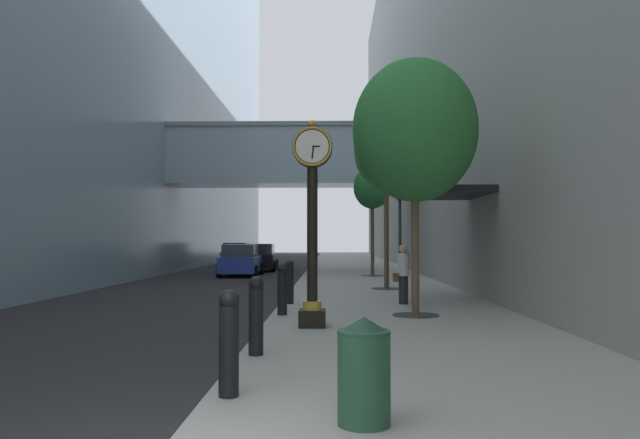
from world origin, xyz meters
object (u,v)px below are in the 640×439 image
Objects in this scene: bollard_nearest at (229,340)px; car_grey_near at (237,255)px; street_clock at (312,213)px; street_tree_mid_near at (386,152)px; bollard_fifth at (290,281)px; car_black_far at (261,258)px; bollard_fourth at (282,288)px; trash_bin at (364,369)px; street_tree_mid_far at (372,188)px; pedestrian_walking at (403,273)px; street_tree_near at (415,131)px; bollard_second at (256,314)px; car_blue_mid at (241,261)px.

car_grey_near reaches higher than bollard_nearest.
street_clock is 10.16m from street_tree_mid_near.
street_tree_mid_near reaches higher than car_grey_near.
bollard_fifth is 0.29× the size of car_black_far.
car_grey_near is at bearing 102.10° from bollard_fifth.
bollard_fifth is (0.00, 2.48, 0.00)m from bollard_fourth.
bollard_fourth reaches higher than trash_bin.
street_tree_mid_far is 13.19m from pedestrian_walking.
street_tree_near is 1.42× the size of car_black_far.
bollard_second is 3.81m from trash_bin.
street_tree_mid_near is 6.08× the size of trash_bin.
street_tree_mid_far is (3.17, 20.19, 3.66)m from bollard_second.
street_clock is 3.49× the size of bollard_fifth.
street_tree_mid_far reaches higher than street_clock.
car_black_far reaches higher than bollard_fourth.
car_black_far reaches higher than bollard_fifth.
bollard_fifth is 0.28× the size of car_blue_mid.
street_tree_mid_near is 6.56m from pedestrian_walking.
bollard_fourth is (-0.78, 1.93, -1.71)m from street_clock.
street_clock is at bearing -77.11° from car_blue_mid.
bollard_second is at bearing -98.92° from street_tree_mid_far.
street_tree_near is at bearing -68.63° from car_blue_mid.
bollard_second is (0.00, 2.48, 0.00)m from bollard_nearest.
street_tree_near is 15.27m from street_tree_mid_far.
car_black_far is (-3.17, 19.99, 0.02)m from bollard_fifth.
street_tree_mid_far reaches higher than bollard_second.
car_black_far is at bearing 99.20° from street_clock.
trash_bin is (-1.67, -8.42, -3.86)m from street_tree_near.
car_grey_near is at bearing 100.86° from trash_bin.
car_black_far is at bearing 85.08° from car_blue_mid.
street_tree_mid_far is at bearing 76.03° from bollard_fifth.
trash_bin is 11.09m from pedestrian_walking.
car_grey_near is 0.95× the size of car_black_far.
street_tree_near is at bearing 57.22° from bollard_second.
trash_bin is 26.27m from car_blue_mid.
bollard_fifth is 20.24m from car_black_far.
street_clock is 3.57m from bollard_second.
car_black_far is (-6.34, 14.89, -4.33)m from street_tree_mid_near.
street_tree_mid_near is 7.67m from street_tree_mid_far.
pedestrian_walking is at bearing 61.54° from street_clock.
street_tree_near is at bearing -90.05° from pedestrian_walking.
pedestrian_walking is at bearing 72.30° from bollard_nearest.
bollard_second is 1.00× the size of bollard_fourth.
bollard_fifth is 5.53m from street_tree_near.
car_black_far is (-6.34, 22.52, -3.74)m from street_tree_near.
car_blue_mid is (-6.79, 14.82, -0.21)m from pedestrian_walking.
bollard_fifth is 13.63m from street_tree_mid_far.
bollard_second is 1.17× the size of trash_bin.
street_tree_mid_far is 16.83m from car_grey_near.
street_tree_near reaches higher than bollard_fourth.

